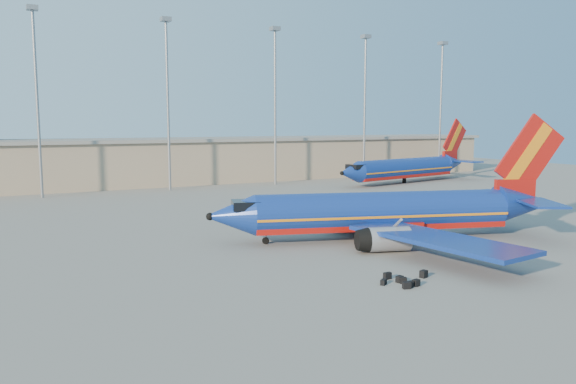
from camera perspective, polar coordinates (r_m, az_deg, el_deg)
name	(u,v)px	position (r m, az deg, el deg)	size (l,w,h in m)	color
ground	(344,235)	(57.72, 5.70, -4.40)	(220.00, 220.00, 0.00)	slate
terminal_building	(226,159)	(113.21, -6.28, 3.40)	(122.00, 16.00, 8.50)	gray
light_mast_row	(224,87)	(100.18, -6.54, 10.50)	(101.60, 1.60, 28.65)	gray
aircraft_main	(389,213)	(56.02, 10.27, -2.09)	(35.49, 33.61, 12.36)	navy
aircraft_second	(408,168)	(110.01, 12.06, 2.40)	(36.07, 15.06, 12.32)	navy
luggage_pile	(405,280)	(41.49, 11.80, -8.73)	(4.44, 2.96, 0.55)	black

